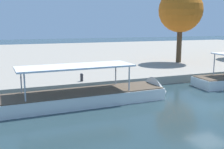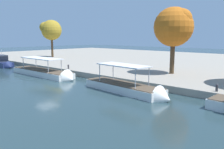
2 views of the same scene
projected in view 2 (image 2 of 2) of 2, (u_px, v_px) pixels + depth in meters
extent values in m
plane|color=#23383D|center=(46.00, 87.00, 29.80)|extent=(220.00, 220.00, 0.00)
cube|color=gray|center=(177.00, 62.00, 55.38)|extent=(120.00, 55.00, 0.83)
cube|color=navy|center=(3.00, 65.00, 49.84)|extent=(6.98, 2.67, 1.52)
cone|color=navy|center=(10.00, 67.00, 47.13)|extent=(1.32, 2.23, 2.16)
cube|color=#2D333D|center=(1.00, 58.00, 49.97)|extent=(3.19, 2.00, 1.42)
cube|color=black|center=(3.00, 58.00, 49.11)|extent=(0.92, 1.75, 0.85)
cylinder|color=silver|center=(1.00, 52.00, 49.51)|extent=(0.08, 0.08, 1.22)
cube|color=silver|center=(42.00, 74.00, 38.60)|extent=(13.52, 3.32, 1.37)
cone|color=silver|center=(70.00, 79.00, 33.90)|extent=(1.46, 2.74, 2.71)
cube|color=brown|center=(42.00, 70.00, 38.49)|extent=(13.25, 3.16, 0.08)
cylinder|color=#B2B2B7|center=(61.00, 65.00, 36.82)|extent=(0.10, 0.10, 1.81)
cylinder|color=#B2B2B7|center=(48.00, 67.00, 35.03)|extent=(0.10, 0.10, 1.81)
cylinder|color=#B2B2B7|center=(36.00, 62.00, 41.64)|extent=(0.10, 0.10, 1.81)
cylinder|color=#B2B2B7|center=(23.00, 63.00, 39.85)|extent=(0.10, 0.10, 1.81)
cube|color=silver|center=(41.00, 58.00, 38.18)|extent=(8.40, 2.96, 0.12)
cube|color=silver|center=(123.00, 89.00, 27.40)|extent=(10.76, 3.68, 1.28)
cone|color=silver|center=(164.00, 99.00, 23.21)|extent=(1.61, 2.63, 2.53)
cube|color=brown|center=(123.00, 84.00, 27.29)|extent=(10.54, 3.52, 0.08)
cylinder|color=#B2B2B7|center=(149.00, 77.00, 25.76)|extent=(0.10, 0.10, 2.08)
cylinder|color=#B2B2B7|center=(135.00, 79.00, 24.26)|extent=(0.10, 0.10, 2.08)
cylinder|color=#B2B2B7|center=(113.00, 71.00, 29.97)|extent=(0.10, 0.10, 2.08)
cylinder|color=#B2B2B7|center=(100.00, 73.00, 28.47)|extent=(0.10, 0.10, 2.08)
cube|color=silver|center=(123.00, 65.00, 26.94)|extent=(6.74, 3.12, 0.12)
cylinder|color=#2D2D33|center=(68.00, 67.00, 40.44)|extent=(0.26, 0.26, 0.53)
sphere|color=#2D2D33|center=(68.00, 65.00, 40.38)|extent=(0.29, 0.29, 0.29)
cylinder|color=#2D2D33|center=(217.00, 89.00, 23.84)|extent=(0.26, 0.26, 0.56)
sphere|color=#2D2D33|center=(217.00, 85.00, 23.78)|extent=(0.28, 0.28, 0.28)
cylinder|color=#4C3823|center=(172.00, 58.00, 34.95)|extent=(0.67, 0.67, 4.76)
sphere|color=#BC6019|center=(174.00, 27.00, 34.21)|extent=(5.79, 5.79, 5.79)
sphere|color=#BC6019|center=(181.00, 19.00, 33.27)|extent=(3.06, 3.06, 3.06)
sphere|color=#BC6019|center=(178.00, 20.00, 33.77)|extent=(2.68, 2.68, 2.68)
cylinder|color=#4C3823|center=(52.00, 47.00, 62.60)|extent=(0.58, 0.58, 5.19)
sphere|color=olive|center=(51.00, 30.00, 61.86)|extent=(5.33, 5.33, 5.33)
sphere|color=olive|center=(45.00, 27.00, 61.46)|extent=(2.83, 2.83, 2.83)
sphere|color=olive|center=(52.00, 31.00, 62.95)|extent=(3.27, 3.27, 3.27)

